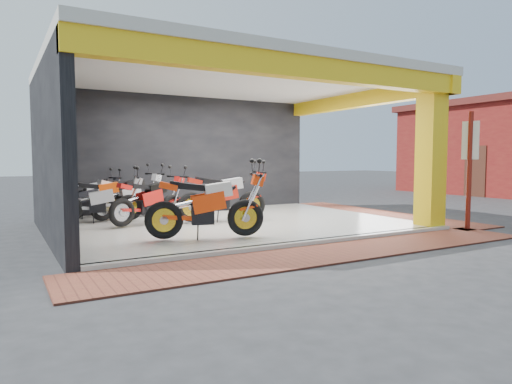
# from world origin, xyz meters

# --- Properties ---
(ground) EXTENTS (80.00, 80.00, 0.00)m
(ground) POSITION_xyz_m (0.00, 0.00, 0.00)
(ground) COLOR #2D2D30
(ground) RESTS_ON ground
(showroom_floor) EXTENTS (8.00, 6.00, 0.10)m
(showroom_floor) POSITION_xyz_m (0.00, 2.00, 0.05)
(showroom_floor) COLOR silver
(showroom_floor) RESTS_ON ground
(showroom_ceiling) EXTENTS (8.40, 6.40, 0.20)m
(showroom_ceiling) POSITION_xyz_m (0.00, 2.00, 3.60)
(showroom_ceiling) COLOR beige
(showroom_ceiling) RESTS_ON corner_column
(back_wall) EXTENTS (8.20, 0.20, 3.50)m
(back_wall) POSITION_xyz_m (0.00, 5.10, 1.75)
(back_wall) COLOR black
(back_wall) RESTS_ON ground
(left_wall) EXTENTS (0.20, 6.20, 3.50)m
(left_wall) POSITION_xyz_m (-4.10, 2.00, 1.75)
(left_wall) COLOR black
(left_wall) RESTS_ON ground
(corner_column) EXTENTS (0.50, 0.50, 3.50)m
(corner_column) POSITION_xyz_m (3.75, -0.75, 1.75)
(corner_column) COLOR yellow
(corner_column) RESTS_ON ground
(header_beam_front) EXTENTS (8.40, 0.30, 0.40)m
(header_beam_front) POSITION_xyz_m (0.00, -1.00, 3.30)
(header_beam_front) COLOR yellow
(header_beam_front) RESTS_ON corner_column
(header_beam_right) EXTENTS (0.30, 6.40, 0.40)m
(header_beam_right) POSITION_xyz_m (4.00, 2.00, 3.30)
(header_beam_right) COLOR yellow
(header_beam_right) RESTS_ON corner_column
(floor_kerb) EXTENTS (8.00, 0.20, 0.10)m
(floor_kerb) POSITION_xyz_m (0.00, -1.02, 0.05)
(floor_kerb) COLOR silver
(floor_kerb) RESTS_ON ground
(paver_front) EXTENTS (9.00, 1.40, 0.03)m
(paver_front) POSITION_xyz_m (0.00, -1.80, 0.01)
(paver_front) COLOR brown
(paver_front) RESTS_ON ground
(paver_right) EXTENTS (1.40, 7.00, 0.03)m
(paver_right) POSITION_xyz_m (4.80, 2.00, 0.01)
(paver_right) COLOR brown
(paver_right) RESTS_ON ground
(signpost) EXTENTS (0.12, 0.37, 2.71)m
(signpost) POSITION_xyz_m (4.40, -1.29, 1.48)
(signpost) COLOR maroon
(signpost) RESTS_ON ground
(moto_hero) EXTENTS (2.58, 1.56, 1.48)m
(moto_hero) POSITION_xyz_m (-0.78, -0.12, 0.84)
(moto_hero) COLOR #F83D0A
(moto_hero) RESTS_ON showroom_floor
(moto_row_a) EXTENTS (2.48, 1.26, 1.45)m
(moto_row_a) POSITION_xyz_m (0.55, 2.03, 0.82)
(moto_row_a) COLOR #B32113
(moto_row_a) RESTS_ON showroom_floor
(moto_row_b) EXTENTS (2.31, 1.46, 1.32)m
(moto_row_b) POSITION_xyz_m (-1.28, 2.77, 0.76)
(moto_row_b) COLOR red
(moto_row_b) RESTS_ON showroom_floor
(moto_row_c) EXTENTS (2.24, 1.12, 1.31)m
(moto_row_c) POSITION_xyz_m (-2.18, 3.30, 0.75)
(moto_row_c) COLOR #B0B3B9
(moto_row_c) RESTS_ON showroom_floor
(moto_row_d) EXTENTS (2.38, 1.58, 1.36)m
(moto_row_d) POSITION_xyz_m (-1.43, 4.09, 0.78)
(moto_row_d) COLOR #999AA0
(moto_row_d) RESTS_ON showroom_floor
(moto_row_e) EXTENTS (2.14, 1.15, 1.24)m
(moto_row_e) POSITION_xyz_m (-2.39, 4.55, 0.72)
(moto_row_e) COLOR black
(moto_row_e) RESTS_ON showroom_floor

